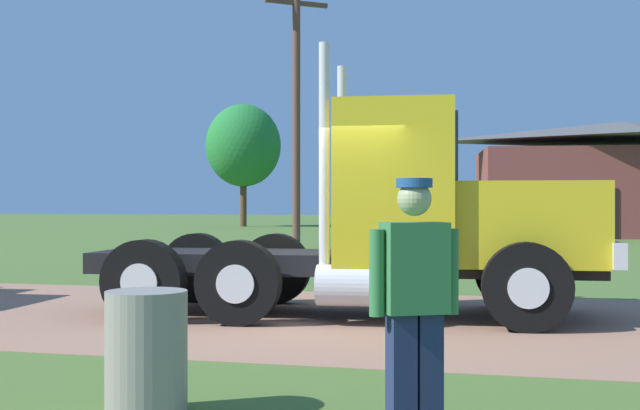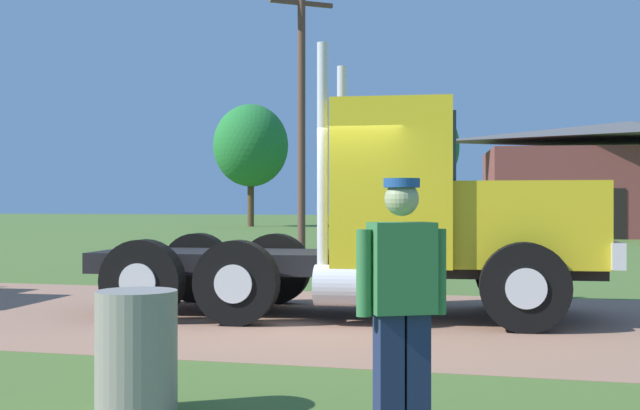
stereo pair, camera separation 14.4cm
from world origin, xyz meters
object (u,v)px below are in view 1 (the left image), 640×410
Objects in this scene: visitor_walking_mid at (414,299)px; utility_pole_near at (296,110)px; truck_foreground_white at (408,220)px; steel_barrel at (146,353)px; shed_building at (623,181)px.

visitor_walking_mid is 0.19× the size of utility_pole_near.
utility_pole_near is (-5.74, 15.05, 3.33)m from truck_foreground_white.
shed_building is (7.27, 35.61, 2.16)m from steel_barrel.
visitor_walking_mid is at bearing -98.42° from shed_building.
visitor_walking_mid is 2.03m from steel_barrel.
utility_pole_near is at bearing 110.89° from truck_foreground_white.
steel_barrel is at bearing -77.46° from utility_pole_near.
utility_pole_near is (-6.58, 20.88, 3.72)m from visitor_walking_mid.
truck_foreground_white reaches higher than visitor_walking_mid.
utility_pole_near reaches higher than visitor_walking_mid.
visitor_walking_mid is 1.88× the size of steel_barrel.
visitor_walking_mid reaches higher than steel_barrel.
utility_pole_near reaches higher than steel_barrel.
truck_foreground_white is 5.84m from steel_barrel.
shed_building reaches higher than visitor_walking_mid.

